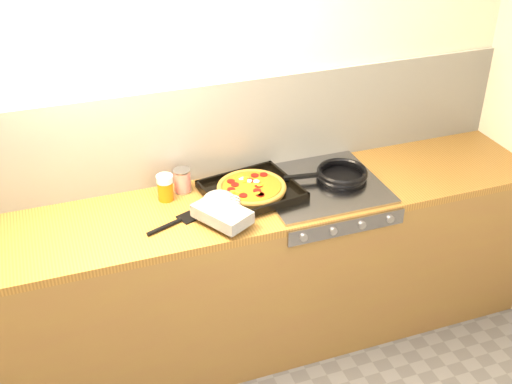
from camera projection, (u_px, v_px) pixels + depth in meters
name	position (u px, v px, depth m)	size (l,w,h in m)	color
room_shell	(216.00, 131.00, 3.19)	(3.20, 3.20, 3.20)	white
counter_run	(237.00, 276.00, 3.32)	(3.20, 0.62, 0.90)	brown
stovetop	(320.00, 186.00, 3.22)	(0.60, 0.56, 0.02)	gray
pizza_on_tray	(243.00, 195.00, 3.07)	(0.58, 0.57, 0.07)	black
frying_pan	(341.00, 174.00, 3.25)	(0.45, 0.30, 0.04)	black
tomato_can	(182.00, 181.00, 3.15)	(0.10, 0.10, 0.12)	maroon
juice_glass	(165.00, 187.00, 3.08)	(0.09, 0.09, 0.13)	orange
wooden_spoon	(263.00, 177.00, 3.28)	(0.30, 0.05, 0.02)	#B27A4B
black_spatula	(175.00, 223.00, 2.93)	(0.28, 0.15, 0.02)	black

